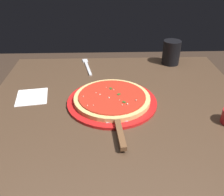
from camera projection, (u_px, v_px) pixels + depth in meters
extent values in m
cube|color=black|center=(42.00, 130.00, 1.40)|extent=(0.06, 0.06, 0.73)
cube|color=black|center=(185.00, 127.00, 1.42)|extent=(0.06, 0.06, 0.73)
cube|color=#473323|center=(119.00, 105.00, 0.91)|extent=(0.95, 0.84, 0.03)
cylinder|color=red|center=(112.00, 102.00, 0.90)|extent=(0.32, 0.32, 0.01)
cylinder|color=#DBB26B|center=(112.00, 98.00, 0.89)|extent=(0.27, 0.27, 0.02)
cylinder|color=red|center=(112.00, 96.00, 0.89)|extent=(0.24, 0.24, 0.00)
sphere|color=#EFEACC|center=(127.00, 104.00, 0.83)|extent=(0.01, 0.01, 0.01)
sphere|color=#EFEACC|center=(100.00, 95.00, 0.89)|extent=(0.00, 0.00, 0.00)
sphere|color=#EFEACC|center=(83.00, 96.00, 0.88)|extent=(0.00, 0.00, 0.00)
sphere|color=#EFEACC|center=(96.00, 93.00, 0.90)|extent=(0.00, 0.00, 0.00)
sphere|color=#EFEACC|center=(93.00, 105.00, 0.83)|extent=(0.00, 0.00, 0.00)
sphere|color=#EFEACC|center=(106.00, 87.00, 0.93)|extent=(0.00, 0.00, 0.00)
sphere|color=#EFEACC|center=(100.00, 95.00, 0.89)|extent=(0.00, 0.00, 0.00)
sphere|color=#EFEACC|center=(120.00, 100.00, 0.86)|extent=(0.00, 0.00, 0.00)
sphere|color=#EFEACC|center=(122.00, 105.00, 0.83)|extent=(0.00, 0.00, 0.00)
sphere|color=#EFEACC|center=(109.00, 89.00, 0.92)|extent=(0.00, 0.00, 0.00)
sphere|color=#EFEACC|center=(87.00, 105.00, 0.83)|extent=(0.00, 0.00, 0.00)
sphere|color=#EFEACC|center=(136.00, 100.00, 0.86)|extent=(0.00, 0.00, 0.00)
sphere|color=#EFEACC|center=(109.00, 98.00, 0.87)|extent=(0.01, 0.01, 0.01)
sphere|color=#EFEACC|center=(114.00, 90.00, 0.92)|extent=(0.00, 0.00, 0.00)
cube|color=#23561E|center=(124.00, 102.00, 0.85)|extent=(0.01, 0.01, 0.00)
cube|color=#23561E|center=(117.00, 94.00, 0.89)|extent=(0.01, 0.01, 0.00)
cube|color=#23561E|center=(111.00, 88.00, 0.93)|extent=(0.01, 0.01, 0.00)
cube|color=silver|center=(115.00, 114.00, 0.82)|extent=(0.08, 0.10, 0.00)
cube|color=brown|center=(120.00, 134.00, 0.72)|extent=(0.03, 0.13, 0.01)
cylinder|color=black|center=(171.00, 52.00, 1.18)|extent=(0.08, 0.08, 0.11)
cube|color=white|center=(32.00, 97.00, 0.93)|extent=(0.13, 0.14, 0.00)
cube|color=silver|center=(88.00, 68.00, 1.15)|extent=(0.04, 0.15, 0.00)
cube|color=silver|center=(85.00, 61.00, 1.23)|extent=(0.03, 0.04, 0.00)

